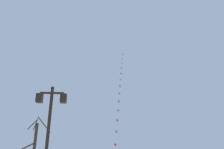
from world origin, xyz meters
The scene contains 2 objects.
twin_lantern_lamp_post centered at (-2.76, 8.97, 3.40)m, with size 1.35×0.28×4.91m.
kite_train centered at (2.43, 32.00, 11.84)m, with size 3.44×18.88×23.36m.
Camera 1 is at (-0.66, -1.41, 1.36)m, focal length 37.90 mm.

